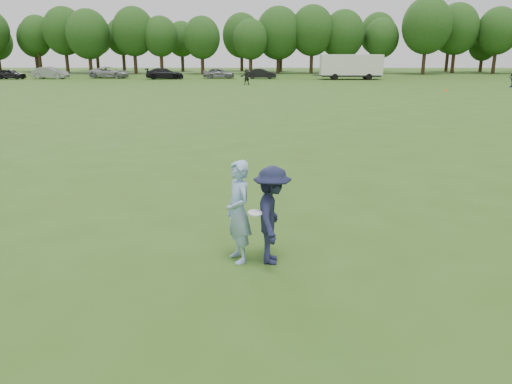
% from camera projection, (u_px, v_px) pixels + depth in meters
% --- Properties ---
extents(ground, '(200.00, 200.00, 0.00)m').
position_uv_depth(ground, '(233.00, 256.00, 9.89)').
color(ground, '#305016').
rests_on(ground, ground).
extents(thrower, '(0.73, 0.85, 1.98)m').
position_uv_depth(thrower, '(238.00, 212.00, 9.43)').
color(thrower, '#8CB0D9').
rests_on(thrower, ground).
extents(defender, '(0.76, 1.25, 1.88)m').
position_uv_depth(defender, '(272.00, 215.00, 9.37)').
color(defender, '#1A1E3B').
rests_on(defender, ground).
extents(player_far_d, '(1.66, 0.73, 1.72)m').
position_uv_depth(player_far_d, '(247.00, 77.00, 56.44)').
color(player_far_d, black).
rests_on(player_far_d, ground).
extents(car_a, '(4.07, 1.98, 1.34)m').
position_uv_depth(car_a, '(10.00, 74.00, 66.48)').
color(car_a, black).
rests_on(car_a, ground).
extents(car_b, '(4.87, 2.08, 1.56)m').
position_uv_depth(car_b, '(50.00, 73.00, 67.14)').
color(car_b, gray).
rests_on(car_b, ground).
extents(car_c, '(5.71, 3.17, 1.51)m').
position_uv_depth(car_c, '(110.00, 73.00, 68.67)').
color(car_c, '#99989C').
rests_on(car_c, ground).
extents(car_d, '(5.19, 2.58, 1.45)m').
position_uv_depth(car_d, '(165.00, 74.00, 66.50)').
color(car_d, black).
rests_on(car_d, ground).
extents(car_e, '(4.32, 1.90, 1.45)m').
position_uv_depth(car_e, '(219.00, 73.00, 67.82)').
color(car_e, slate).
rests_on(car_e, ground).
extents(car_f, '(4.12, 1.68, 1.33)m').
position_uv_depth(car_f, '(262.00, 74.00, 67.37)').
color(car_f, black).
rests_on(car_f, ground).
extents(field_cone, '(0.28, 0.28, 0.30)m').
position_uv_depth(field_cone, '(446.00, 90.00, 47.76)').
color(field_cone, '#E0520B').
rests_on(field_cone, ground).
extents(disc_in_play, '(0.29, 0.29, 0.07)m').
position_uv_depth(disc_in_play, '(255.00, 213.00, 9.14)').
color(disc_in_play, white).
rests_on(disc_in_play, ground).
extents(cargo_trailer, '(9.00, 2.75, 3.20)m').
position_uv_depth(cargo_trailer, '(351.00, 66.00, 65.46)').
color(cargo_trailer, white).
rests_on(cargo_trailer, ground).
extents(treeline, '(130.35, 18.39, 11.74)m').
position_uv_depth(treeline, '(278.00, 34.00, 81.98)').
color(treeline, '#332114').
rests_on(treeline, ground).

